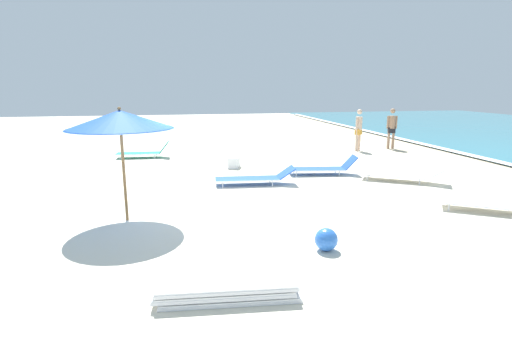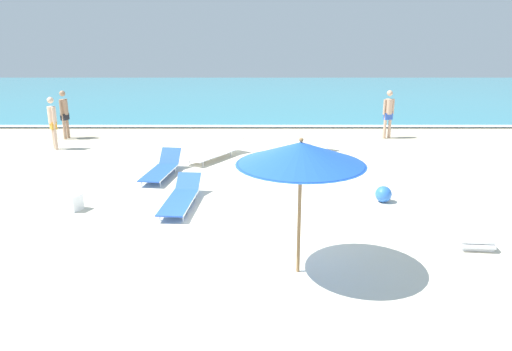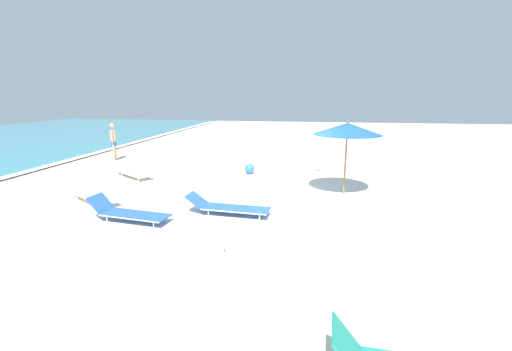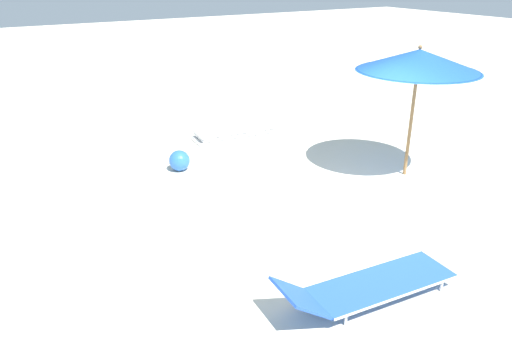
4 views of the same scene
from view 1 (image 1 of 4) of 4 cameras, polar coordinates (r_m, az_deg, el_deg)
The scene contains 12 objects.
ground_plane at distance 9.66m, azimuth -5.87°, elevation -4.27°, with size 60.00×60.00×0.16m.
beach_umbrella at distance 8.36m, azimuth -18.86°, elevation 7.51°, with size 2.10×2.10×2.33m.
lounger_stack at distance 5.50m, azimuth -4.17°, elevation -15.68°, with size 0.78×1.96×0.24m.
sun_lounger_under_umbrella at distance 10.22m, azimuth 30.62°, elevation -3.40°, with size 1.64×2.06×0.49m.
sun_lounger_beside_umbrella at distance 11.22m, azimuth -0.12°, elevation -0.28°, with size 0.78×2.27×0.50m.
sun_lounger_near_water_left at distance 12.35m, azimuth 20.15°, elevation 0.14°, with size 1.75×2.25×0.50m.
sun_lounger_near_water_right at distance 16.05m, azimuth -15.69°, elevation 3.25°, with size 0.72×2.02×0.61m.
sun_lounger_mid_beach_solo at distance 12.69m, azimuth 9.61°, elevation 1.11°, with size 0.89×2.17×0.59m.
beachgoer_wading_adult at distance 18.55m, azimuth 18.83°, elevation 6.69°, with size 0.27×0.44×1.76m.
beachgoer_strolling_adult at distance 17.57m, azimuth 14.46°, elevation 6.67°, with size 0.32×0.38×1.76m.
beach_ball at distance 6.92m, azimuth 10.00°, elevation -8.99°, with size 0.39×0.39×0.39m.
cooler_box at distance 13.57m, azimuth -3.15°, elevation 1.90°, with size 0.60×0.52×0.37m.
Camera 1 is at (9.20, -0.84, 2.73)m, focal length 28.00 mm.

